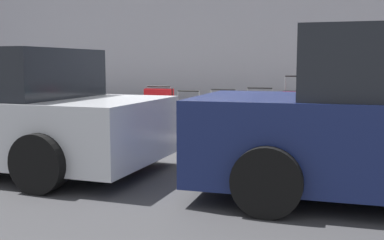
{
  "coord_description": "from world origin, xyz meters",
  "views": [
    {
      "loc": [
        -2.93,
        6.93,
        1.36
      ],
      "look_at": [
        -0.67,
        0.34,
        0.53
      ],
      "focal_mm": 44.5,
      "sensor_mm": 36.0,
      "label": 1
    }
  ],
  "objects_px": {
    "suitcase_maroon_3": "(294,115)",
    "bollard_post": "(54,105)",
    "suitcase_teal_2": "(328,118)",
    "suitcase_red_7": "(159,111)",
    "suitcase_silver_5": "(223,120)",
    "fire_hydrant": "(91,108)",
    "suitcase_navy_8": "(128,115)",
    "suitcase_olive_6": "(188,120)",
    "suitcase_black_4": "(259,120)",
    "suitcase_navy_1": "(362,126)"
  },
  "relations": [
    {
      "from": "suitcase_red_7",
      "to": "suitcase_navy_8",
      "type": "height_order",
      "value": "suitcase_red_7"
    },
    {
      "from": "suitcase_silver_5",
      "to": "bollard_post",
      "type": "distance_m",
      "value": 3.23
    },
    {
      "from": "suitcase_black_4",
      "to": "suitcase_red_7",
      "type": "relative_size",
      "value": 1.0
    },
    {
      "from": "suitcase_silver_5",
      "to": "fire_hydrant",
      "type": "bearing_deg",
      "value": 0.06
    },
    {
      "from": "suitcase_silver_5",
      "to": "suitcase_navy_8",
      "type": "height_order",
      "value": "suitcase_silver_5"
    },
    {
      "from": "suitcase_navy_1",
      "to": "suitcase_teal_2",
      "type": "relative_size",
      "value": 0.64
    },
    {
      "from": "suitcase_red_7",
      "to": "suitcase_silver_5",
      "type": "bearing_deg",
      "value": 176.59
    },
    {
      "from": "suitcase_black_4",
      "to": "suitcase_navy_8",
      "type": "relative_size",
      "value": 1.28
    },
    {
      "from": "suitcase_navy_8",
      "to": "bollard_post",
      "type": "distance_m",
      "value": 1.47
    },
    {
      "from": "suitcase_olive_6",
      "to": "fire_hydrant",
      "type": "relative_size",
      "value": 1.01
    },
    {
      "from": "suitcase_teal_2",
      "to": "suitcase_olive_6",
      "type": "xyz_separation_m",
      "value": [
        2.28,
        0.13,
        -0.09
      ]
    },
    {
      "from": "suitcase_black_4",
      "to": "suitcase_olive_6",
      "type": "xyz_separation_m",
      "value": [
        1.2,
        0.1,
        -0.03
      ]
    },
    {
      "from": "suitcase_black_4",
      "to": "suitcase_red_7",
      "type": "xyz_separation_m",
      "value": [
        1.8,
        -0.04,
        0.09
      ]
    },
    {
      "from": "suitcase_black_4",
      "to": "suitcase_olive_6",
      "type": "relative_size",
      "value": 1.08
    },
    {
      "from": "suitcase_maroon_3",
      "to": "bollard_post",
      "type": "distance_m",
      "value": 4.39
    },
    {
      "from": "suitcase_maroon_3",
      "to": "suitcase_navy_1",
      "type": "bearing_deg",
      "value": 177.44
    },
    {
      "from": "suitcase_maroon_3",
      "to": "bollard_post",
      "type": "xyz_separation_m",
      "value": [
        4.39,
        0.22,
        0.06
      ]
    },
    {
      "from": "suitcase_red_7",
      "to": "fire_hydrant",
      "type": "height_order",
      "value": "suitcase_red_7"
    },
    {
      "from": "suitcase_navy_1",
      "to": "suitcase_black_4",
      "type": "height_order",
      "value": "suitcase_black_4"
    },
    {
      "from": "suitcase_black_4",
      "to": "suitcase_silver_5",
      "type": "relative_size",
      "value": 1.04
    },
    {
      "from": "suitcase_maroon_3",
      "to": "suitcase_olive_6",
      "type": "relative_size",
      "value": 1.34
    },
    {
      "from": "suitcase_red_7",
      "to": "fire_hydrant",
      "type": "distance_m",
      "value": 1.33
    },
    {
      "from": "suitcase_maroon_3",
      "to": "suitcase_olive_6",
      "type": "height_order",
      "value": "suitcase_maroon_3"
    },
    {
      "from": "suitcase_teal_2",
      "to": "fire_hydrant",
      "type": "xyz_separation_m",
      "value": [
        4.21,
        0.05,
        0.04
      ]
    },
    {
      "from": "suitcase_maroon_3",
      "to": "suitcase_navy_8",
      "type": "xyz_separation_m",
      "value": [
        2.94,
        0.07,
        -0.09
      ]
    },
    {
      "from": "suitcase_maroon_3",
      "to": "suitcase_red_7",
      "type": "relative_size",
      "value": 1.24
    },
    {
      "from": "suitcase_teal_2",
      "to": "suitcase_navy_8",
      "type": "relative_size",
      "value": 1.43
    },
    {
      "from": "suitcase_olive_6",
      "to": "suitcase_silver_5",
      "type": "bearing_deg",
      "value": -172.91
    },
    {
      "from": "suitcase_olive_6",
      "to": "suitcase_maroon_3",
      "type": "bearing_deg",
      "value": -175.52
    },
    {
      "from": "suitcase_olive_6",
      "to": "fire_hydrant",
      "type": "xyz_separation_m",
      "value": [
        1.93,
        -0.07,
        0.13
      ]
    },
    {
      "from": "suitcase_navy_1",
      "to": "suitcase_red_7",
      "type": "bearing_deg",
      "value": -0.89
    },
    {
      "from": "suitcase_navy_1",
      "to": "fire_hydrant",
      "type": "xyz_separation_m",
      "value": [
        4.73,
        0.02,
        0.13
      ]
    },
    {
      "from": "suitcase_red_7",
      "to": "fire_hydrant",
      "type": "bearing_deg",
      "value": 3.16
    },
    {
      "from": "suitcase_navy_1",
      "to": "suitcase_silver_5",
      "type": "distance_m",
      "value": 2.21
    },
    {
      "from": "fire_hydrant",
      "to": "suitcase_navy_1",
      "type": "bearing_deg",
      "value": -179.75
    },
    {
      "from": "suitcase_silver_5",
      "to": "fire_hydrant",
      "type": "relative_size",
      "value": 1.05
    },
    {
      "from": "suitcase_navy_1",
      "to": "suitcase_teal_2",
      "type": "distance_m",
      "value": 0.53
    },
    {
      "from": "suitcase_teal_2",
      "to": "suitcase_silver_5",
      "type": "xyz_separation_m",
      "value": [
        1.69,
        0.05,
        -0.08
      ]
    },
    {
      "from": "suitcase_red_7",
      "to": "bollard_post",
      "type": "xyz_separation_m",
      "value": [
        2.03,
        0.22,
        0.07
      ]
    },
    {
      "from": "suitcase_teal_2",
      "to": "suitcase_olive_6",
      "type": "height_order",
      "value": "suitcase_teal_2"
    },
    {
      "from": "suitcase_silver_5",
      "to": "bollard_post",
      "type": "bearing_deg",
      "value": 2.71
    },
    {
      "from": "fire_hydrant",
      "to": "suitcase_red_7",
      "type": "bearing_deg",
      "value": -176.84
    },
    {
      "from": "suitcase_navy_1",
      "to": "suitcase_teal_2",
      "type": "bearing_deg",
      "value": -3.78
    },
    {
      "from": "suitcase_teal_2",
      "to": "suitcase_navy_8",
      "type": "bearing_deg",
      "value": 0.95
    },
    {
      "from": "suitcase_red_7",
      "to": "fire_hydrant",
      "type": "relative_size",
      "value": 1.09
    },
    {
      "from": "suitcase_maroon_3",
      "to": "suitcase_red_7",
      "type": "distance_m",
      "value": 2.36
    },
    {
      "from": "suitcase_teal_2",
      "to": "suitcase_black_4",
      "type": "xyz_separation_m",
      "value": [
        1.08,
        0.03,
        -0.07
      ]
    },
    {
      "from": "bollard_post",
      "to": "suitcase_maroon_3",
      "type": "bearing_deg",
      "value": -177.17
    },
    {
      "from": "suitcase_red_7",
      "to": "bollard_post",
      "type": "relative_size",
      "value": 0.92
    },
    {
      "from": "suitcase_teal_2",
      "to": "suitcase_red_7",
      "type": "height_order",
      "value": "suitcase_teal_2"
    }
  ]
}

